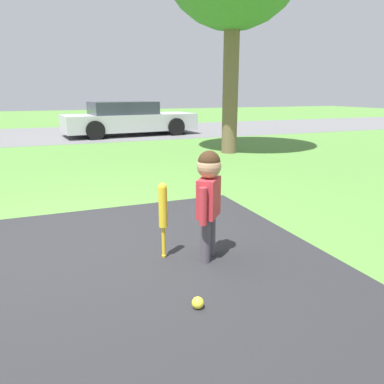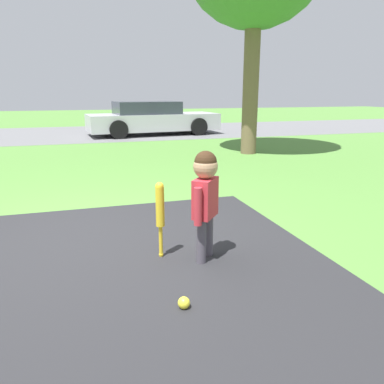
{
  "view_description": "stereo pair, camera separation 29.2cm",
  "coord_description": "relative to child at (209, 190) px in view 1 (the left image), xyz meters",
  "views": [
    {
      "loc": [
        -0.24,
        -3.82,
        1.49
      ],
      "look_at": [
        1.08,
        -0.51,
        0.54
      ],
      "focal_mm": 35.0,
      "sensor_mm": 36.0,
      "label": 1
    },
    {
      "loc": [
        0.04,
        -3.91,
        1.49
      ],
      "look_at": [
        1.08,
        -0.51,
        0.54
      ],
      "focal_mm": 35.0,
      "sensor_mm": 36.0,
      "label": 2
    }
  ],
  "objects": [
    {
      "name": "baseball_bat",
      "position": [
        -0.37,
        0.16,
        -0.19
      ],
      "size": [
        0.08,
        0.08,
        0.72
      ],
      "color": "yellow",
      "rests_on": "ground"
    },
    {
      "name": "parked_car",
      "position": [
        1.56,
        10.43,
        -0.09
      ],
      "size": [
        4.7,
        2.19,
        1.17
      ],
      "rotation": [
        0.0,
        0.0,
        0.08
      ],
      "color": "#B7B7BC",
      "rests_on": "ground"
    },
    {
      "name": "child",
      "position": [
        0.0,
        0.0,
        0.0
      ],
      "size": [
        0.29,
        0.33,
        1.0
      ],
      "rotation": [
        0.0,
        0.0,
        0.87
      ],
      "color": "#4C4751",
      "rests_on": "ground"
    },
    {
      "name": "sports_ball",
      "position": [
        -0.41,
        -0.73,
        -0.61
      ],
      "size": [
        0.09,
        0.09,
        0.09
      ],
      "color": "yellow",
      "rests_on": "ground"
    },
    {
      "name": "ground_plane",
      "position": [
        -1.08,
        0.91,
        -0.65
      ],
      "size": [
        60.0,
        60.0,
        0.0
      ],
      "primitive_type": "plane",
      "color": "#518438"
    },
    {
      "name": "street_strip",
      "position": [
        -1.08,
        11.61,
        -0.65
      ],
      "size": [
        40.0,
        6.0,
        0.01
      ],
      "color": "slate",
      "rests_on": "ground"
    }
  ]
}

